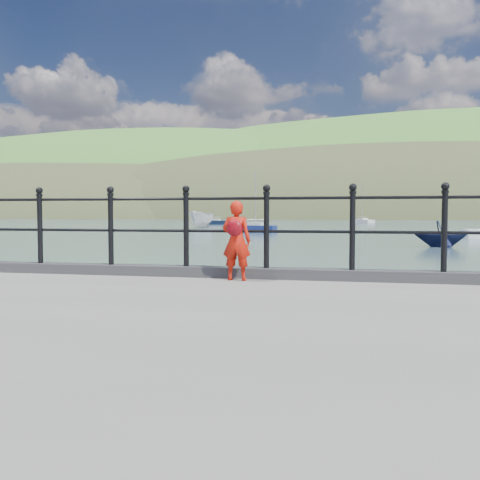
% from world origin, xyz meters
% --- Properties ---
extents(ground, '(600.00, 600.00, 0.00)m').
position_xyz_m(ground, '(0.00, 0.00, 0.00)').
color(ground, '#2D4251').
rests_on(ground, ground).
extents(kerb, '(60.00, 0.30, 0.15)m').
position_xyz_m(kerb, '(0.00, -0.15, 1.07)').
color(kerb, '#28282B').
rests_on(kerb, quay).
extents(railing, '(18.11, 0.11, 1.20)m').
position_xyz_m(railing, '(0.00, -0.15, 1.82)').
color(railing, black).
rests_on(railing, kerb).
extents(far_shore, '(830.00, 200.00, 156.00)m').
position_xyz_m(far_shore, '(38.34, 239.41, -22.57)').
color(far_shore, '#333A21').
rests_on(far_shore, ground).
extents(child, '(0.42, 0.33, 1.11)m').
position_xyz_m(child, '(0.22, -0.45, 1.56)').
color(child, red).
rests_on(child, quay).
extents(launch_white, '(2.94, 6.13, 2.28)m').
position_xyz_m(launch_white, '(-16.61, 56.83, 1.14)').
color(launch_white, silver).
rests_on(launch_white, ground).
extents(launch_navy, '(3.01, 2.64, 1.51)m').
position_xyz_m(launch_navy, '(7.15, 23.60, 0.76)').
color(launch_navy, black).
rests_on(launch_navy, ground).
extents(sailboat_port, '(4.47, 2.35, 6.44)m').
position_xyz_m(sailboat_port, '(-7.25, 44.21, 0.34)').
color(sailboat_port, navy).
rests_on(sailboat_port, ground).
extents(sailboat_deep, '(4.76, 5.80, 8.68)m').
position_xyz_m(sailboat_deep, '(5.23, 96.60, 0.34)').
color(sailboat_deep, beige).
rests_on(sailboat_deep, ground).
extents(sailboat_left, '(5.78, 2.58, 8.00)m').
position_xyz_m(sailboat_left, '(-20.70, 79.17, 0.34)').
color(sailboat_left, black).
rests_on(sailboat_left, ground).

